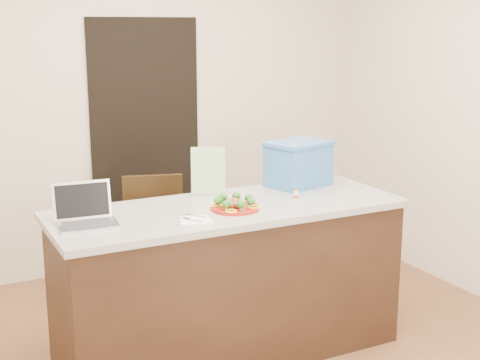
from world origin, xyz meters
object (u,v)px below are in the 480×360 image
blue_box (298,163)px  chair (159,235)px  island (229,280)px  yogurt_bottle (296,195)px  laptop (85,213)px  plate (235,208)px  napkin (195,220)px

blue_box → chair: 1.09m
island → chair: chair is taller
yogurt_bottle → chair: (-0.56, 0.87, -0.42)m
yogurt_bottle → blue_box: bearing=56.3°
blue_box → chair: bearing=127.8°
laptop → blue_box: blue_box is taller
plate → laptop: (-0.83, 0.11, 0.05)m
yogurt_bottle → chair: 1.12m
island → blue_box: bearing=21.5°
laptop → chair: laptop is taller
island → napkin: (-0.29, -0.19, 0.46)m
plate → chair: size_ratio=0.30×
napkin → laptop: bearing=158.5°
yogurt_bottle → laptop: (-1.24, 0.08, 0.03)m
blue_box → chair: blue_box is taller
napkin → yogurt_bottle: size_ratio=2.34×
yogurt_bottle → laptop: bearing=176.3°
plate → laptop: laptop is taller
yogurt_bottle → island: bearing=171.2°
yogurt_bottle → blue_box: (0.21, 0.31, 0.12)m
plate → blue_box: bearing=28.1°
island → plate: 0.48m
plate → laptop: 0.83m
plate → chair: (-0.14, 0.90, -0.40)m
napkin → yogurt_bottle: yogurt_bottle is taller
napkin → blue_box: bearing=25.6°
yogurt_bottle → blue_box: size_ratio=0.15×
plate → blue_box: 0.72m
blue_box → napkin: bearing=-170.2°
napkin → plate: bearing=20.0°
blue_box → island: bearing=-174.2°
napkin → chair: bearing=81.4°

